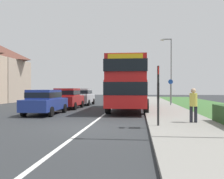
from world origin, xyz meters
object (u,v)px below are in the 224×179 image
object	(u,v)px
parked_car_red	(68,98)
street_lamp_mid	(170,66)
cycle_route_sign	(171,91)
pedestrian_at_stop	(193,104)
parked_car_silver	(82,96)
double_decker_bus	(129,82)
parked_car_blue	(45,101)
bus_stop_sign	(158,91)

from	to	relation	value
parked_car_red	street_lamp_mid	xyz separation A→B (m)	(9.02, 6.35, 3.02)
cycle_route_sign	pedestrian_at_stop	bearing A→B (deg)	-92.22
parked_car_silver	cycle_route_sign	bearing A→B (deg)	-6.72
double_decker_bus	cycle_route_sign	world-z (taller)	double_decker_bus
double_decker_bus	parked_car_blue	xyz separation A→B (m)	(-5.17, -3.70, -1.27)
parked_car_silver	bus_stop_sign	size ratio (longest dim) A/B	1.64
double_decker_bus	parked_car_red	bearing A→B (deg)	166.85
parked_car_silver	pedestrian_at_stop	xyz separation A→B (m)	(8.13, -13.59, 0.06)
pedestrian_at_stop	cycle_route_sign	world-z (taller)	cycle_route_sign
parked_car_blue	parked_car_silver	world-z (taller)	parked_car_silver
bus_stop_sign	cycle_route_sign	bearing A→B (deg)	81.10
double_decker_bus	cycle_route_sign	bearing A→B (deg)	53.29
cycle_route_sign	parked_car_red	bearing A→B (deg)	-156.54
parked_car_red	pedestrian_at_stop	xyz separation A→B (m)	(8.28, -8.77, 0.06)
parked_car_silver	pedestrian_at_stop	world-z (taller)	pedestrian_at_stop
parked_car_blue	cycle_route_sign	distance (m)	12.43
pedestrian_at_stop	street_lamp_mid	bearing A→B (deg)	87.18
double_decker_bus	street_lamp_mid	size ratio (longest dim) A/B	1.46
bus_stop_sign	cycle_route_sign	distance (m)	13.88
parked_car_blue	cycle_route_sign	size ratio (longest dim) A/B	1.73
street_lamp_mid	cycle_route_sign	bearing A→B (deg)	-95.77
bus_stop_sign	parked_car_blue	bearing A→B (deg)	143.21
parked_car_red	pedestrian_at_stop	distance (m)	12.06
street_lamp_mid	bus_stop_sign	bearing A→B (deg)	-98.41
pedestrian_at_stop	bus_stop_sign	bearing A→B (deg)	-145.47
parked_car_blue	bus_stop_sign	xyz separation A→B (m)	(6.74, -5.04, 0.67)
parked_car_blue	parked_car_red	distance (m)	4.88
bus_stop_sign	street_lamp_mid	world-z (taller)	street_lamp_mid
pedestrian_at_stop	bus_stop_sign	size ratio (longest dim) A/B	0.64
double_decker_bus	pedestrian_at_stop	xyz separation A→B (m)	(3.23, -7.59, -1.17)
double_decker_bus	parked_car_red	size ratio (longest dim) A/B	2.41
double_decker_bus	bus_stop_sign	bearing A→B (deg)	-79.82
parked_car_silver	street_lamp_mid	bearing A→B (deg)	9.78
cycle_route_sign	parked_car_silver	bearing A→B (deg)	173.28
parked_car_blue	street_lamp_mid	bearing A→B (deg)	50.84
parked_car_red	bus_stop_sign	bearing A→B (deg)	-56.27
bus_stop_sign	cycle_route_sign	xyz separation A→B (m)	(2.15, 13.72, -0.11)
parked_car_blue	pedestrian_at_stop	bearing A→B (deg)	-24.89
bus_stop_sign	cycle_route_sign	world-z (taller)	bus_stop_sign
parked_car_silver	street_lamp_mid	distance (m)	9.50
parked_car_silver	pedestrian_at_stop	bearing A→B (deg)	-59.12
parked_car_blue	street_lamp_mid	distance (m)	14.80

